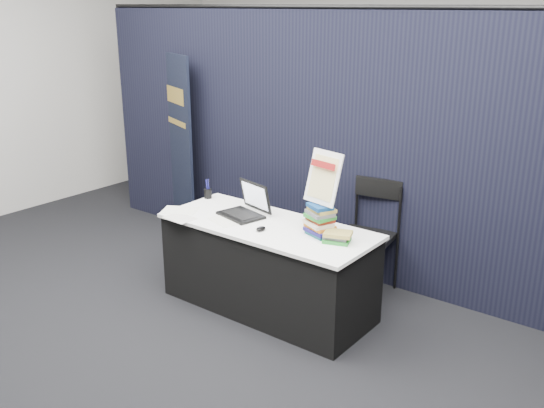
{
  "coord_description": "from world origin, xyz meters",
  "views": [
    {
      "loc": [
        2.84,
        -3.06,
        2.45
      ],
      "look_at": [
        0.04,
        0.55,
        0.93
      ],
      "focal_mm": 40.0,
      "sensor_mm": 36.0,
      "label": 1
    }
  ],
  "objects": [
    {
      "name": "stacking_chair",
      "position": [
        0.47,
        1.36,
        0.55
      ],
      "size": [
        0.51,
        0.51,
        0.99
      ],
      "rotation": [
        0.0,
        0.0,
        0.15
      ],
      "color": "black",
      "rests_on": "floor"
    },
    {
      "name": "pullup_banner",
      "position": [
        -2.02,
        1.5,
        0.86
      ],
      "size": [
        0.8,
        0.41,
        1.95
      ],
      "rotation": [
        0.0,
        0.0,
        -0.4
      ],
      "color": "black",
      "rests_on": "floor"
    },
    {
      "name": "brochure_mid",
      "position": [
        -0.67,
        0.22,
        0.75
      ],
      "size": [
        0.27,
        0.2,
        0.0
      ],
      "primitive_type": "cube",
      "rotation": [
        0.0,
        0.0,
        -0.06
      ],
      "color": "silver",
      "rests_on": "display_table"
    },
    {
      "name": "book_stack_short",
      "position": [
        0.65,
        0.57,
        0.79
      ],
      "size": [
        0.23,
        0.2,
        0.08
      ],
      "rotation": [
        0.0,
        0.0,
        0.35
      ],
      "color": "#22802A",
      "rests_on": "display_table"
    },
    {
      "name": "brochure_left",
      "position": [
        -0.81,
        0.36,
        0.75
      ],
      "size": [
        0.36,
        0.33,
        0.0
      ],
      "primitive_type": "cube",
      "rotation": [
        0.0,
        0.0,
        0.5
      ],
      "color": "white",
      "rests_on": "display_table"
    },
    {
      "name": "mouse",
      "position": [
        0.05,
        0.4,
        0.77
      ],
      "size": [
        0.07,
        0.1,
        0.03
      ],
      "primitive_type": "ellipsoid",
      "rotation": [
        0.0,
        0.0,
        0.05
      ],
      "color": "black",
      "rests_on": "display_table"
    },
    {
      "name": "drape_partition",
      "position": [
        0.0,
        1.6,
        1.2
      ],
      "size": [
        6.0,
        0.08,
        2.4
      ],
      "primitive_type": "cube",
      "color": "black",
      "rests_on": "floor"
    },
    {
      "name": "display_table",
      "position": [
        0.0,
        0.55,
        0.38
      ],
      "size": [
        1.8,
        0.75,
        0.75
      ],
      "color": "black",
      "rests_on": "floor"
    },
    {
      "name": "info_sign",
      "position": [
        0.46,
        0.64,
        1.2
      ],
      "size": [
        0.32,
        0.18,
        0.42
      ],
      "rotation": [
        0.0,
        0.0,
        -0.2
      ],
      "color": "black",
      "rests_on": "book_stack_tall"
    },
    {
      "name": "wall_back",
      "position": [
        0.0,
        4.0,
        1.75
      ],
      "size": [
        8.0,
        0.02,
        3.5
      ],
      "primitive_type": "cube",
      "color": "#BCB9B2",
      "rests_on": "floor"
    },
    {
      "name": "book_stack_tall",
      "position": [
        0.46,
        0.61,
        0.87
      ],
      "size": [
        0.25,
        0.22,
        0.25
      ],
      "rotation": [
        0.0,
        0.0,
        -0.4
      ],
      "color": "#1A5C64",
      "rests_on": "display_table"
    },
    {
      "name": "pen_cup",
      "position": [
        -0.86,
        0.76,
        0.8
      ],
      "size": [
        0.07,
        0.07,
        0.09
      ],
      "primitive_type": "cylinder",
      "rotation": [
        0.0,
        0.0,
        -0.01
      ],
      "color": "black",
      "rests_on": "display_table"
    },
    {
      "name": "brochure_right",
      "position": [
        -0.32,
        0.4,
        0.75
      ],
      "size": [
        0.34,
        0.28,
        0.0
      ],
      "primitive_type": "cube",
      "rotation": [
        0.0,
        0.0,
        -0.32
      ],
      "color": "white",
      "rests_on": "display_table"
    },
    {
      "name": "laptop",
      "position": [
        -0.3,
        0.61,
        0.81
      ],
      "size": [
        0.42,
        0.37,
        0.28
      ],
      "rotation": [
        0.0,
        0.0,
        -0.24
      ],
      "color": "black",
      "rests_on": "display_table"
    },
    {
      "name": "floor",
      "position": [
        0.0,
        0.0,
        0.0
      ],
      "size": [
        8.0,
        8.0,
        0.0
      ],
      "primitive_type": "plane",
      "color": "black",
      "rests_on": "ground"
    }
  ]
}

